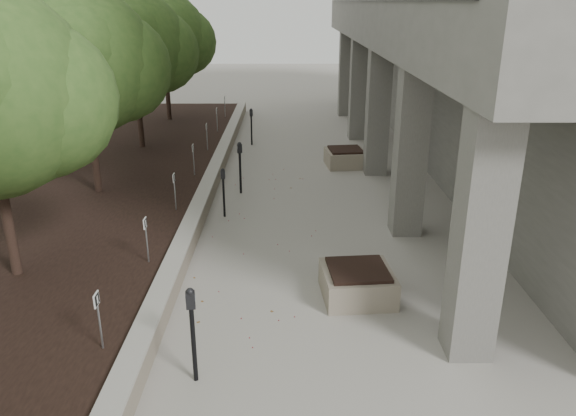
{
  "coord_description": "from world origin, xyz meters",
  "views": [
    {
      "loc": [
        0.47,
        -6.69,
        5.4
      ],
      "look_at": [
        0.5,
        5.52,
        0.81
      ],
      "focal_mm": 34.48,
      "sensor_mm": 36.0,
      "label": 1
    }
  ],
  "objects_px": {
    "planter_back": "(345,157)",
    "parking_meter_4": "(240,168)",
    "crabapple_tree_5": "(165,57)",
    "parking_meter_3": "(224,193)",
    "planter_front": "(357,282)",
    "parking_meter_5": "(251,127)",
    "parking_meter_2": "(193,335)",
    "crabapple_tree_4": "(135,70)",
    "crabapple_tree_3": "(87,93)"
  },
  "relations": [
    {
      "from": "parking_meter_4",
      "to": "parking_meter_5",
      "type": "xyz_separation_m",
      "value": [
        -0.02,
        5.9,
        -0.05
      ]
    },
    {
      "from": "crabapple_tree_3",
      "to": "crabapple_tree_4",
      "type": "relative_size",
      "value": 1.0
    },
    {
      "from": "crabapple_tree_3",
      "to": "crabapple_tree_4",
      "type": "xyz_separation_m",
      "value": [
        0.0,
        5.0,
        0.0
      ]
    },
    {
      "from": "crabapple_tree_5",
      "to": "parking_meter_3",
      "type": "relative_size",
      "value": 4.06
    },
    {
      "from": "crabapple_tree_3",
      "to": "parking_meter_2",
      "type": "distance_m",
      "value": 8.98
    },
    {
      "from": "crabapple_tree_3",
      "to": "crabapple_tree_4",
      "type": "distance_m",
      "value": 5.0
    },
    {
      "from": "crabapple_tree_4",
      "to": "parking_meter_2",
      "type": "xyz_separation_m",
      "value": [
        3.89,
        -12.74,
        -2.33
      ]
    },
    {
      "from": "crabapple_tree_5",
      "to": "parking_meter_3",
      "type": "bearing_deg",
      "value": -71.76
    },
    {
      "from": "crabapple_tree_4",
      "to": "parking_meter_5",
      "type": "relative_size",
      "value": 3.73
    },
    {
      "from": "planter_back",
      "to": "parking_meter_4",
      "type": "bearing_deg",
      "value": -139.47
    },
    {
      "from": "parking_meter_4",
      "to": "parking_meter_5",
      "type": "height_order",
      "value": "parking_meter_4"
    },
    {
      "from": "planter_front",
      "to": "parking_meter_4",
      "type": "bearing_deg",
      "value": 113.85
    },
    {
      "from": "parking_meter_2",
      "to": "parking_meter_5",
      "type": "distance_m",
      "value": 14.59
    },
    {
      "from": "parking_meter_3",
      "to": "parking_meter_5",
      "type": "xyz_separation_m",
      "value": [
        0.26,
        7.82,
        0.06
      ]
    },
    {
      "from": "parking_meter_2",
      "to": "planter_back",
      "type": "height_order",
      "value": "parking_meter_2"
    },
    {
      "from": "parking_meter_3",
      "to": "parking_meter_4",
      "type": "distance_m",
      "value": 1.95
    },
    {
      "from": "crabapple_tree_4",
      "to": "parking_meter_2",
      "type": "height_order",
      "value": "crabapple_tree_4"
    },
    {
      "from": "parking_meter_3",
      "to": "parking_meter_5",
      "type": "height_order",
      "value": "parking_meter_5"
    },
    {
      "from": "parking_meter_5",
      "to": "parking_meter_3",
      "type": "bearing_deg",
      "value": -100.11
    },
    {
      "from": "parking_meter_5",
      "to": "planter_back",
      "type": "distance_m",
      "value": 4.56
    },
    {
      "from": "parking_meter_5",
      "to": "planter_front",
      "type": "distance_m",
      "value": 12.4
    },
    {
      "from": "crabapple_tree_3",
      "to": "parking_meter_5",
      "type": "height_order",
      "value": "crabapple_tree_3"
    },
    {
      "from": "parking_meter_3",
      "to": "planter_front",
      "type": "relative_size",
      "value": 1.01
    },
    {
      "from": "parking_meter_4",
      "to": "planter_back",
      "type": "xyz_separation_m",
      "value": [
        3.41,
        2.91,
        -0.48
      ]
    },
    {
      "from": "crabapple_tree_3",
      "to": "crabapple_tree_5",
      "type": "distance_m",
      "value": 10.0
    },
    {
      "from": "crabapple_tree_5",
      "to": "parking_meter_2",
      "type": "bearing_deg",
      "value": -77.62
    },
    {
      "from": "parking_meter_2",
      "to": "planter_front",
      "type": "distance_m",
      "value": 3.75
    },
    {
      "from": "parking_meter_5",
      "to": "planter_front",
      "type": "xyz_separation_m",
      "value": [
        2.75,
        -12.08,
        -0.42
      ]
    },
    {
      "from": "parking_meter_3",
      "to": "planter_front",
      "type": "xyz_separation_m",
      "value": [
        3.02,
        -4.26,
        -0.36
      ]
    },
    {
      "from": "crabapple_tree_3",
      "to": "parking_meter_2",
      "type": "height_order",
      "value": "crabapple_tree_3"
    },
    {
      "from": "parking_meter_2",
      "to": "parking_meter_3",
      "type": "relative_size",
      "value": 1.18
    },
    {
      "from": "parking_meter_3",
      "to": "planter_back",
      "type": "relative_size",
      "value": 1.03
    },
    {
      "from": "crabapple_tree_4",
      "to": "parking_meter_5",
      "type": "height_order",
      "value": "crabapple_tree_4"
    },
    {
      "from": "crabapple_tree_4",
      "to": "planter_front",
      "type": "relative_size",
      "value": 4.11
    },
    {
      "from": "crabapple_tree_5",
      "to": "planter_back",
      "type": "xyz_separation_m",
      "value": [
        7.31,
        -6.14,
        -2.82
      ]
    },
    {
      "from": "parking_meter_2",
      "to": "planter_front",
      "type": "relative_size",
      "value": 1.19
    },
    {
      "from": "planter_front",
      "to": "parking_meter_5",
      "type": "bearing_deg",
      "value": 102.84
    },
    {
      "from": "crabapple_tree_5",
      "to": "planter_back",
      "type": "relative_size",
      "value": 4.17
    },
    {
      "from": "crabapple_tree_4",
      "to": "parking_meter_3",
      "type": "height_order",
      "value": "crabapple_tree_4"
    },
    {
      "from": "crabapple_tree_3",
      "to": "crabapple_tree_5",
      "type": "relative_size",
      "value": 1.0
    },
    {
      "from": "crabapple_tree_5",
      "to": "planter_back",
      "type": "bearing_deg",
      "value": -40.02
    },
    {
      "from": "crabapple_tree_5",
      "to": "parking_meter_3",
      "type": "distance_m",
      "value": 11.81
    },
    {
      "from": "planter_front",
      "to": "planter_back",
      "type": "xyz_separation_m",
      "value": [
        0.67,
        9.1,
        -0.0
      ]
    },
    {
      "from": "crabapple_tree_4",
      "to": "parking_meter_5",
      "type": "xyz_separation_m",
      "value": [
        3.88,
        1.84,
        -2.39
      ]
    },
    {
      "from": "planter_front",
      "to": "parking_meter_2",
      "type": "bearing_deg",
      "value": -137.53
    },
    {
      "from": "crabapple_tree_4",
      "to": "crabapple_tree_5",
      "type": "relative_size",
      "value": 1.0
    },
    {
      "from": "parking_meter_4",
      "to": "parking_meter_2",
      "type": "bearing_deg",
      "value": -109.92
    },
    {
      "from": "crabapple_tree_5",
      "to": "parking_meter_5",
      "type": "height_order",
      "value": "crabapple_tree_5"
    },
    {
      "from": "crabapple_tree_4",
      "to": "parking_meter_3",
      "type": "bearing_deg",
      "value": -58.81
    },
    {
      "from": "crabapple_tree_3",
      "to": "crabapple_tree_5",
      "type": "xyz_separation_m",
      "value": [
        0.0,
        10.0,
        0.0
      ]
    }
  ]
}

